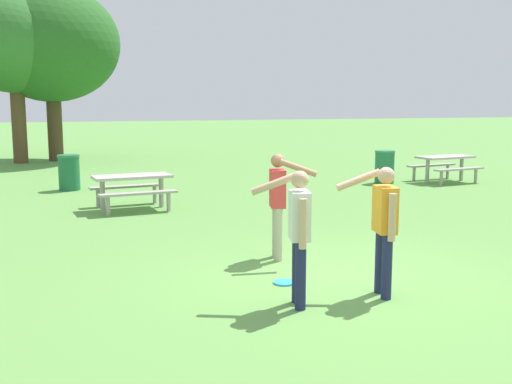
{
  "coord_description": "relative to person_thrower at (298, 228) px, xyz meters",
  "views": [
    {
      "loc": [
        -3.38,
        -7.57,
        2.48
      ],
      "look_at": [
        -0.66,
        1.75,
        1.0
      ],
      "focal_mm": 43.45,
      "sensor_mm": 36.0,
      "label": 1
    }
  ],
  "objects": [
    {
      "name": "trash_can_further_along",
      "position": [
        -2.68,
        10.62,
        -0.48
      ],
      "size": [
        0.59,
        0.59,
        0.96
      ],
      "color": "#1E663D",
      "rests_on": "ground"
    },
    {
      "name": "trash_can_beside_table",
      "position": [
        6.18,
        9.49,
        -0.48
      ],
      "size": [
        0.59,
        0.59,
        0.96
      ],
      "color": "#237047",
      "rests_on": "ground"
    },
    {
      "name": "tree_far_right",
      "position": [
        -3.23,
        19.06,
        3.57
      ],
      "size": [
        5.29,
        5.29,
        6.81
      ],
      "color": "#4C3823",
      "rests_on": "ground"
    },
    {
      "name": "person_bystander",
      "position": [
        1.15,
        0.06,
        0.0
      ],
      "size": [
        0.66,
        0.69,
        1.64
      ],
      "color": "#1E234C",
      "rests_on": "ground"
    },
    {
      "name": "picnic_table_near",
      "position": [
        -1.3,
        7.2,
        -0.4
      ],
      "size": [
        1.88,
        1.64,
        0.77
      ],
      "color": "#B2ADA3",
      "rests_on": "ground"
    },
    {
      "name": "person_thrower",
      "position": [
        0.0,
        0.0,
        0.0
      ],
      "size": [
        0.65,
        0.71,
        1.64
      ],
      "color": "#1E234C",
      "rests_on": "ground"
    },
    {
      "name": "person_catcher",
      "position": [
        0.47,
        2.16,
        0.0
      ],
      "size": [
        0.65,
        0.71,
        1.64
      ],
      "color": "#B7AD93",
      "rests_on": "ground"
    },
    {
      "name": "picnic_table_far",
      "position": [
        8.04,
        9.23,
        -0.4
      ],
      "size": [
        1.92,
        1.69,
        0.77
      ],
      "color": "#B2ADA3",
      "rests_on": "ground"
    },
    {
      "name": "tree_broad_center",
      "position": [
        -4.51,
        18.55,
        3.56
      ],
      "size": [
        4.48,
        4.48,
        6.46
      ],
      "color": "brown",
      "rests_on": "ground"
    },
    {
      "name": "frisbee",
      "position": [
        0.14,
        0.9,
        -0.95
      ],
      "size": [
        0.3,
        0.3,
        0.03
      ],
      "primitive_type": "cylinder",
      "color": "#2D9EDB",
      "rests_on": "ground"
    },
    {
      "name": "ground_plane",
      "position": [
        0.89,
        0.84,
        -0.96
      ],
      "size": [
        120.0,
        120.0,
        0.0
      ],
      "primitive_type": "plane",
      "color": "#609947"
    }
  ]
}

